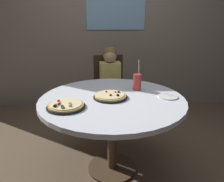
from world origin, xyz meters
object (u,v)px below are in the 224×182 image
at_px(diner_child, 111,94).
at_px(pizza_veggie, 111,96).
at_px(chair_wooden, 109,87).
at_px(plate_small, 168,97).
at_px(soda_cup, 137,82).
at_px(pizza_cheese, 66,106).
at_px(dining_table, 112,107).

relative_size(diner_child, pizza_veggie, 3.50).
relative_size(chair_wooden, plate_small, 5.28).
bearing_deg(pizza_veggie, soda_cup, 38.63).
distance_m(diner_child, pizza_veggie, 0.89).
bearing_deg(pizza_cheese, dining_table, 28.77).
relative_size(pizza_veggie, plate_small, 1.72).
height_order(diner_child, pizza_cheese, diner_child).
height_order(dining_table, diner_child, diner_child).
bearing_deg(soda_cup, pizza_veggie, -141.37).
bearing_deg(dining_table, plate_small, 1.27).
relative_size(dining_table, soda_cup, 4.25).
relative_size(chair_wooden, pizza_cheese, 3.04).
xyz_separation_m(pizza_cheese, plate_small, (0.89, 0.22, -0.01)).
distance_m(dining_table, pizza_veggie, 0.11).
distance_m(pizza_cheese, plate_small, 0.91).
relative_size(chair_wooden, soda_cup, 3.10).
xyz_separation_m(pizza_veggie, pizza_cheese, (-0.36, -0.22, 0.00)).
xyz_separation_m(pizza_veggie, plate_small, (0.52, 0.00, -0.01)).
height_order(diner_child, plate_small, diner_child).
height_order(pizza_veggie, plate_small, pizza_veggie).
height_order(chair_wooden, plate_small, chair_wooden).
bearing_deg(plate_small, pizza_veggie, -179.83).
height_order(dining_table, pizza_veggie, pizza_veggie).
distance_m(dining_table, soda_cup, 0.38).
xyz_separation_m(chair_wooden, soda_cup, (0.27, -0.81, 0.30)).
bearing_deg(dining_table, chair_wooden, 90.59).
xyz_separation_m(chair_wooden, pizza_veggie, (-0.00, -1.02, 0.24)).
height_order(dining_table, chair_wooden, chair_wooden).
xyz_separation_m(soda_cup, plate_small, (0.25, -0.21, -0.08)).
bearing_deg(soda_cup, diner_child, 111.36).
bearing_deg(chair_wooden, soda_cup, -71.86).
distance_m(chair_wooden, pizza_cheese, 1.32).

